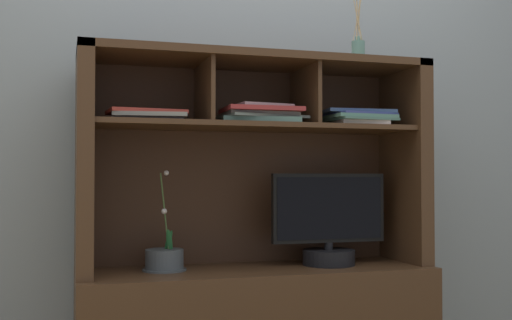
{
  "coord_description": "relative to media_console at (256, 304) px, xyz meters",
  "views": [
    {
      "loc": [
        -0.74,
        -2.45,
        0.95
      ],
      "look_at": [
        0.0,
        0.0,
        1.02
      ],
      "focal_mm": 44.55,
      "sensor_mm": 36.0,
      "label": 1
    }
  ],
  "objects": [
    {
      "name": "potted_orchid",
      "position": [
        -0.37,
        0.01,
        0.19
      ],
      "size": [
        0.17,
        0.17,
        0.39
      ],
      "color": "#474D50",
      "rests_on": "media_console"
    },
    {
      "name": "tv_monitor",
      "position": [
        0.31,
        -0.03,
        0.3
      ],
      "size": [
        0.49,
        0.22,
        0.38
      ],
      "color": "black",
      "rests_on": "media_console"
    },
    {
      "name": "magazine_stack_left",
      "position": [
        0.01,
        -0.05,
        0.76
      ],
      "size": [
        0.36,
        0.26,
        0.07
      ],
      "color": "slate",
      "rests_on": "media_console"
    },
    {
      "name": "magazine_stack_right",
      "position": [
        -0.44,
        -0.03,
        0.74
      ],
      "size": [
        0.31,
        0.27,
        0.04
      ],
      "color": "slate",
      "rests_on": "media_console"
    },
    {
      "name": "back_wall",
      "position": [
        0.0,
        0.26,
        0.96
      ],
      "size": [
        6.0,
        0.02,
        2.8
      ],
      "primitive_type": "cube",
      "color": "gray",
      "rests_on": "ground"
    },
    {
      "name": "diffuser_bottle",
      "position": [
        0.46,
        -0.0,
        1.05
      ],
      "size": [
        0.06,
        0.06,
        0.28
      ],
      "color": "slate",
      "rests_on": "media_console"
    },
    {
      "name": "media_console",
      "position": [
        0.0,
        0.0,
        0.0
      ],
      "size": [
        1.4,
        0.51,
        1.43
      ],
      "color": "#482E1B",
      "rests_on": "ground"
    },
    {
      "name": "magazine_stack_centre",
      "position": [
        0.43,
        -0.05,
        0.76
      ],
      "size": [
        0.3,
        0.28,
        0.06
      ],
      "color": "beige",
      "rests_on": "media_console"
    }
  ]
}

